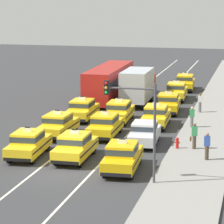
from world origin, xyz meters
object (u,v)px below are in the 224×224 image
Objects in this scene: taxi_center_nearest at (75,146)px; pedestrian_by_storefront at (192,117)px; taxi_left_third at (82,109)px; taxi_center_second at (105,125)px; bus_left_fourth at (109,81)px; taxi_center_third at (119,111)px; taxi_right_fourth at (168,103)px; taxi_right_third at (156,115)px; taxi_left_nearest at (28,143)px; box_truck_center_fourth at (139,85)px; fire_hydrant at (177,142)px; traffic_light_pole at (137,114)px; pedestrian_near_crosswalk at (207,146)px; pedestrian_trailing at (200,103)px; taxi_right_nearest at (122,156)px; taxi_right_fifth at (176,91)px; taxi_left_second at (58,124)px; sedan_right_second at (145,133)px; pedestrian_mid_block at (194,136)px; taxi_right_sixth at (185,82)px.

pedestrian_by_storefront is at bearing 59.37° from taxi_center_nearest.
taxi_left_third is 1.00× the size of taxi_center_second.
taxi_center_third is at bearing -71.24° from bus_left_fourth.
taxi_right_third is at bearing -91.03° from taxi_right_fourth.
taxi_left_nearest is at bearing -105.20° from taxi_center_third.
taxi_left_nearest is at bearing -99.13° from box_truck_center_fourth.
taxi_center_nearest is at bearing -147.55° from fire_hydrant.
taxi_left_nearest and taxi_right_fourth have the same top height.
taxi_center_third is 16.11m from traffic_light_pole.
pedestrian_near_crosswalk is 14.86m from pedestrian_trailing.
fire_hydrant is at bearing -69.24° from taxi_right_third.
taxi_right_nearest and taxi_right_fourth have the same top height.
taxi_right_fifth is (6.21, 1.72, -0.94)m from bus_left_fourth.
taxi_center_nearest is 0.82× the size of traffic_light_pole.
taxi_left_second and taxi_center_nearest have the same top height.
box_truck_center_fourth reaches higher than sedan_right_second.
taxi_center_third is (3.06, -0.04, 0.00)m from taxi_left_third.
traffic_light_pole is at bearing -72.58° from bus_left_fourth.
taxi_right_third is at bearing 38.09° from taxi_left_second.
taxi_left_second is at bearing 118.46° from taxi_center_nearest.
traffic_light_pole is at bearing -106.64° from pedestrian_mid_block.
taxi_right_nearest is 2.87× the size of pedestrian_trailing.
taxi_right_nearest is (3.05, -7.77, 0.00)m from taxi_center_second.
taxi_center_second reaches higher than fire_hydrant.
bus_left_fourth is 15.40× the size of fire_hydrant.
taxi_left_second is 15.20m from bus_left_fourth.
bus_left_fourth is at bearing 112.10° from sedan_right_second.
taxi_right_nearest is at bearing -89.83° from taxi_right_sixth.
taxi_right_third is 11.99m from taxi_right_fifth.
traffic_light_pole is at bearing -122.61° from pedestrian_near_crosswalk.
box_truck_center_fourth is 21.16m from taxi_right_nearest.
taxi_center_second is 1.05× the size of sedan_right_second.
taxi_center_second is 6.30× the size of fire_hydrant.
box_truck_center_fourth is (-0.01, 7.87, 0.90)m from taxi_center_third.
taxi_center_second is (3.30, 0.64, 0.00)m from taxi_left_second.
taxi_right_fifth is (6.18, 22.52, 0.00)m from taxi_left_nearest.
pedestrian_near_crosswalk is 8.99m from pedestrian_by_storefront.
pedestrian_mid_block is (3.54, 5.44, 0.12)m from taxi_right_nearest.
taxi_left_second is at bearing 129.31° from traffic_light_pole.
taxi_right_third reaches higher than pedestrian_near_crosswalk.
taxi_left_nearest is at bearing -89.92° from bus_left_fourth.
taxi_center_nearest reaches higher than fire_hydrant.
pedestrian_by_storefront is at bearing -90.18° from pedestrian_trailing.
fire_hydrant is at bearing -53.46° from taxi_center_third.
fire_hydrant is (2.36, -0.96, -0.30)m from sedan_right_second.
pedestrian_near_crosswalk reaches higher than pedestrian_by_storefront.
pedestrian_near_crosswalk is 6.75m from traffic_light_pole.
taxi_left_third is 8.45m from box_truck_center_fourth.
fire_hydrant is (2.55, -24.66, -0.33)m from taxi_right_sixth.
taxi_center_nearest is at bearing -81.59° from bus_left_fourth.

